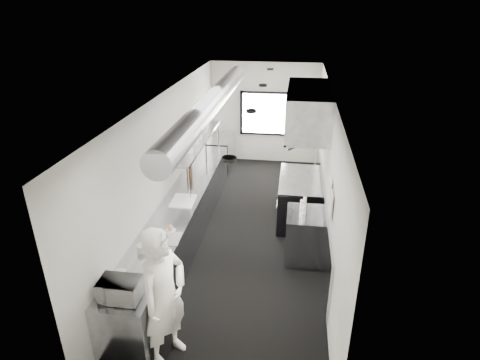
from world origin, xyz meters
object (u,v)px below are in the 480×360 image
(small_plate, at_px, (170,230))
(plate_stack_b, at_px, (194,136))
(prep_counter, at_px, (183,221))
(squeeze_bottle_c, at_px, (304,209))
(cutting_board, at_px, (183,201))
(bottle_station, at_px, (304,236))
(squeeze_bottle_b, at_px, (301,212))
(pass_shelf, at_px, (197,142))
(deli_tub_b, at_px, (142,248))
(plate_stack_c, at_px, (197,131))
(squeeze_bottle_e, at_px, (305,202))
(microwave, at_px, (120,289))
(squeeze_bottle_a, at_px, (303,218))
(deli_tub_a, at_px, (121,275))
(range, at_px, (299,199))
(squeeze_bottle_d, at_px, (302,205))
(exhaust_hood, at_px, (308,110))
(knife_block, at_px, (189,170))
(plate_stack_a, at_px, (186,144))
(line_cook, at_px, (165,297))
(far_work_table, at_px, (219,153))
(plate_stack_d, at_px, (202,123))

(small_plate, bearing_deg, plate_stack_b, 94.15)
(prep_counter, bearing_deg, squeeze_bottle_c, -5.21)
(cutting_board, bearing_deg, bottle_station, -3.91)
(plate_stack_b, distance_m, squeeze_bottle_b, 2.86)
(pass_shelf, relative_size, deli_tub_b, 20.02)
(plate_stack_c, xyz_separation_m, squeeze_bottle_e, (2.33, -1.51, -0.74))
(microwave, distance_m, squeeze_bottle_e, 3.60)
(plate_stack_b, height_order, squeeze_bottle_a, plate_stack_b)
(squeeze_bottle_a, bearing_deg, bottle_station, 80.14)
(microwave, xyz_separation_m, squeeze_bottle_a, (2.26, 2.21, -0.05))
(pass_shelf, bearing_deg, squeeze_bottle_a, -41.28)
(pass_shelf, distance_m, deli_tub_a, 3.88)
(range, height_order, squeeze_bottle_e, squeeze_bottle_e)
(microwave, distance_m, squeeze_bottle_c, 3.39)
(squeeze_bottle_d, bearing_deg, exhaust_hood, 88.98)
(bottle_station, distance_m, squeeze_bottle_c, 0.54)
(microwave, bearing_deg, deli_tub_a, 112.40)
(knife_block, bearing_deg, squeeze_bottle_e, -34.59)
(microwave, height_order, squeeze_bottle_b, microwave)
(cutting_board, relative_size, plate_stack_a, 1.83)
(microwave, xyz_separation_m, plate_stack_c, (-0.05, 4.29, 0.70))
(bottle_station, relative_size, deli_tub_b, 6.01)
(cutting_board, height_order, knife_block, knife_block)
(line_cook, bearing_deg, far_work_table, 28.26)
(deli_tub_b, bearing_deg, exhaust_hood, 50.72)
(bottle_station, relative_size, plate_stack_b, 3.04)
(squeeze_bottle_b, height_order, squeeze_bottle_c, same)
(bottle_station, xyz_separation_m, squeeze_bottle_a, (-0.05, -0.31, 0.54))
(bottle_station, height_order, plate_stack_c, plate_stack_c)
(plate_stack_b, height_order, plate_stack_c, plate_stack_c)
(range, relative_size, plate_stack_c, 4.74)
(microwave, xyz_separation_m, cutting_board, (0.06, 2.67, -0.13))
(squeeze_bottle_a, relative_size, squeeze_bottle_d, 0.95)
(pass_shelf, relative_size, far_work_table, 2.50)
(exhaust_hood, relative_size, deli_tub_a, 14.54)
(plate_stack_c, relative_size, squeeze_bottle_b, 1.94)
(plate_stack_a, bearing_deg, deli_tub_a, -91.88)
(microwave, distance_m, plate_stack_a, 3.56)
(plate_stack_d, height_order, squeeze_bottle_c, plate_stack_d)
(far_work_table, bearing_deg, squeeze_bottle_d, -59.41)
(exhaust_hood, xyz_separation_m, squeeze_bottle_a, (-0.00, -1.71, -1.40))
(deli_tub_a, bearing_deg, squeeze_bottle_e, 44.51)
(pass_shelf, distance_m, squeeze_bottle_a, 3.09)
(knife_block, xyz_separation_m, plate_stack_c, (0.07, 0.48, 0.71))
(prep_counter, xyz_separation_m, squeeze_bottle_e, (2.28, 0.07, 0.54))
(exhaust_hood, bearing_deg, squeeze_bottle_e, -88.44)
(deli_tub_b, relative_size, knife_block, 0.56)
(line_cook, bearing_deg, squeeze_bottle_a, -14.57)
(range, xyz_separation_m, plate_stack_a, (-2.25, -0.42, 1.25))
(pass_shelf, xyz_separation_m, bottle_station, (2.34, -1.70, -1.09))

